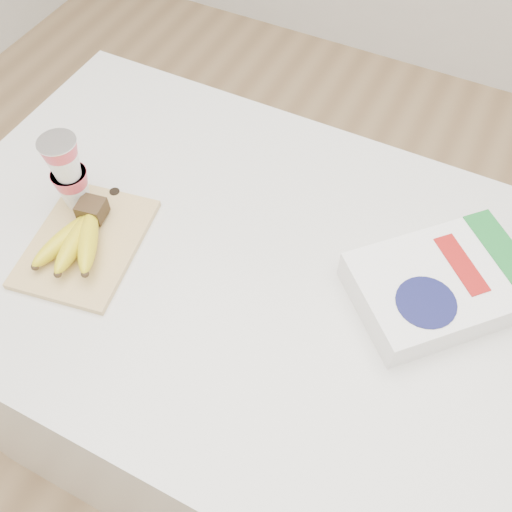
{
  "coord_description": "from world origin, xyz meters",
  "views": [
    {
      "loc": [
        0.29,
        -0.52,
        1.75
      ],
      "look_at": [
        0.03,
        -0.01,
        0.95
      ],
      "focal_mm": 40.0,
      "sensor_mm": 36.0,
      "label": 1
    }
  ],
  "objects_px": {
    "table": "(247,367)",
    "bananas": "(78,237)",
    "yogurt_stack": "(67,171)",
    "cutting_board": "(86,243)",
    "cereal_box": "(441,285)"
  },
  "relations": [
    {
      "from": "table",
      "to": "cutting_board",
      "type": "bearing_deg",
      "value": -160.4
    },
    {
      "from": "table",
      "to": "yogurt_stack",
      "type": "xyz_separation_m",
      "value": [
        -0.34,
        -0.03,
        0.55
      ]
    },
    {
      "from": "cereal_box",
      "to": "yogurt_stack",
      "type": "bearing_deg",
      "value": -126.42
    },
    {
      "from": "bananas",
      "to": "yogurt_stack",
      "type": "xyz_separation_m",
      "value": [
        -0.06,
        0.08,
        0.06
      ]
    },
    {
      "from": "bananas",
      "to": "yogurt_stack",
      "type": "relative_size",
      "value": 1.12
    },
    {
      "from": "table",
      "to": "cereal_box",
      "type": "height_order",
      "value": "cereal_box"
    },
    {
      "from": "cutting_board",
      "to": "bananas",
      "type": "relative_size",
      "value": 1.43
    },
    {
      "from": "cutting_board",
      "to": "bananas",
      "type": "bearing_deg",
      "value": -111.14
    },
    {
      "from": "cutting_board",
      "to": "cereal_box",
      "type": "height_order",
      "value": "cereal_box"
    },
    {
      "from": "table",
      "to": "bananas",
      "type": "relative_size",
      "value": 6.73
    },
    {
      "from": "table",
      "to": "cutting_board",
      "type": "height_order",
      "value": "cutting_board"
    },
    {
      "from": "bananas",
      "to": "cutting_board",
      "type": "bearing_deg",
      "value": 78.81
    },
    {
      "from": "bananas",
      "to": "yogurt_stack",
      "type": "height_order",
      "value": "yogurt_stack"
    },
    {
      "from": "bananas",
      "to": "cereal_box",
      "type": "relative_size",
      "value": 0.52
    },
    {
      "from": "bananas",
      "to": "cereal_box",
      "type": "height_order",
      "value": "same"
    }
  ]
}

